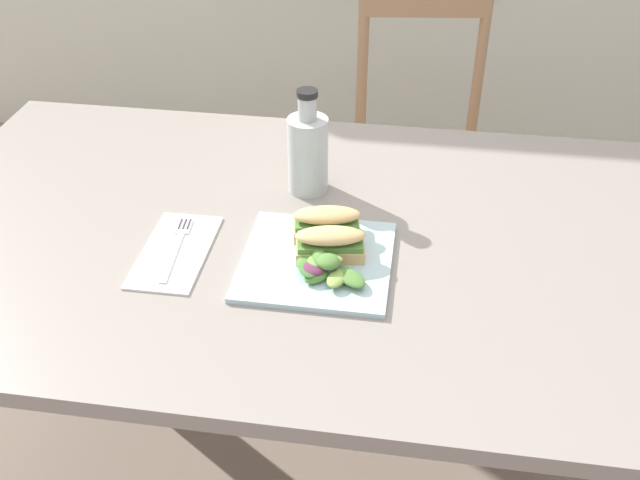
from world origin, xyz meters
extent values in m
plane|color=#7A6B5B|center=(0.00, 0.00, 0.00)|extent=(7.52, 7.52, 0.00)
cube|color=gray|center=(0.08, -0.04, 0.72)|extent=(1.44, 0.89, 0.03)
cube|color=#2D2D33|center=(-0.57, 0.33, 0.35)|extent=(0.07, 0.07, 0.71)
cube|color=#2D2D33|center=(0.73, 0.33, 0.35)|extent=(0.07, 0.07, 0.71)
cylinder|color=tan|center=(0.16, 0.58, 0.21)|extent=(0.03, 0.03, 0.43)
cylinder|color=tan|center=(0.50, 0.62, 0.21)|extent=(0.03, 0.03, 0.43)
cylinder|color=tan|center=(0.12, 0.92, 0.21)|extent=(0.03, 0.03, 0.43)
cylinder|color=tan|center=(0.45, 0.96, 0.21)|extent=(0.03, 0.03, 0.43)
cube|color=tan|center=(0.31, 0.77, 0.44)|extent=(0.45, 0.45, 0.02)
cylinder|color=tan|center=(0.11, 0.93, 0.66)|extent=(0.03, 0.03, 0.42)
cylinder|color=tan|center=(0.45, 0.97, 0.66)|extent=(0.03, 0.03, 0.42)
cube|color=tan|center=(0.28, 0.95, 0.84)|extent=(0.36, 0.08, 0.06)
cube|color=silver|center=(0.14, -0.13, 0.74)|extent=(0.25, 0.25, 0.01)
cube|color=#DBB270|center=(0.17, -0.12, 0.76)|extent=(0.12, 0.07, 0.02)
cube|color=#518438|center=(0.17, -0.11, 0.78)|extent=(0.12, 0.07, 0.01)
ellipsoid|color=#DBB270|center=(0.17, -0.12, 0.79)|extent=(0.12, 0.07, 0.02)
cube|color=#DBB270|center=(0.15, -0.06, 0.76)|extent=(0.12, 0.07, 0.02)
cube|color=#518438|center=(0.15, -0.05, 0.78)|extent=(0.12, 0.07, 0.01)
ellipsoid|color=#DBB270|center=(0.15, -0.06, 0.79)|extent=(0.12, 0.07, 0.02)
ellipsoid|color=#518438|center=(0.15, -0.19, 0.76)|extent=(0.05, 0.05, 0.02)
ellipsoid|color=#518438|center=(0.15, -0.15, 0.77)|extent=(0.04, 0.06, 0.02)
ellipsoid|color=#518438|center=(0.17, -0.17, 0.78)|extent=(0.05, 0.05, 0.02)
ellipsoid|color=#84A84C|center=(0.19, -0.19, 0.76)|extent=(0.04, 0.06, 0.01)
ellipsoid|color=#6B9E47|center=(0.16, -0.12, 0.77)|extent=(0.04, 0.04, 0.02)
ellipsoid|color=#602D47|center=(0.15, -0.17, 0.77)|extent=(0.06, 0.06, 0.01)
ellipsoid|color=#3D7033|center=(0.14, -0.18, 0.77)|extent=(0.04, 0.05, 0.01)
ellipsoid|color=#518438|center=(0.13, -0.15, 0.77)|extent=(0.04, 0.07, 0.01)
ellipsoid|color=#84A84C|center=(0.17, -0.16, 0.78)|extent=(0.05, 0.03, 0.01)
ellipsoid|color=#84A84C|center=(0.17, -0.11, 0.76)|extent=(0.04, 0.06, 0.01)
ellipsoid|color=#6B9E47|center=(0.15, -0.16, 0.77)|extent=(0.04, 0.05, 0.02)
ellipsoid|color=#518438|center=(0.21, -0.18, 0.76)|extent=(0.07, 0.07, 0.01)
cube|color=white|center=(-0.10, -0.13, 0.74)|extent=(0.11, 0.22, 0.00)
cube|color=silver|center=(-0.10, -0.16, 0.75)|extent=(0.02, 0.14, 0.00)
cube|color=silver|center=(-0.11, -0.06, 0.75)|extent=(0.03, 0.05, 0.00)
cube|color=#38383D|center=(-0.10, -0.06, 0.75)|extent=(0.01, 0.03, 0.00)
cube|color=#38383D|center=(-0.11, -0.06, 0.75)|extent=(0.01, 0.03, 0.00)
cube|color=#38383D|center=(-0.12, -0.06, 0.75)|extent=(0.01, 0.03, 0.00)
cylinder|color=#472819|center=(0.09, 0.11, 0.79)|extent=(0.07, 0.07, 0.11)
cylinder|color=#B2BCB7|center=(0.09, 0.11, 0.82)|extent=(0.08, 0.08, 0.15)
cylinder|color=#B2BCB7|center=(0.09, 0.11, 0.91)|extent=(0.04, 0.04, 0.05)
cylinder|color=black|center=(0.09, 0.11, 0.94)|extent=(0.04, 0.04, 0.01)
camera|label=1|loc=(0.30, -1.11, 1.50)|focal=41.46mm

